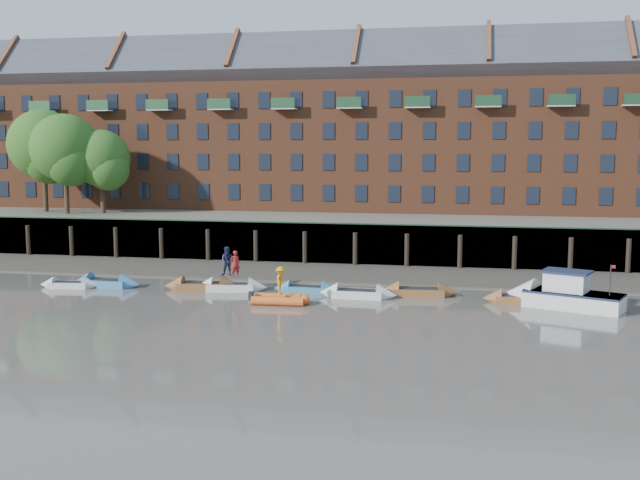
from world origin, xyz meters
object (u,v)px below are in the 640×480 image
(rowboat_0, at_px, (70,285))
(rowboat_7, at_px, (520,299))
(person_rib_crew, at_px, (281,281))
(motor_launch, at_px, (554,294))
(rowboat_2, at_px, (202,286))
(rowboat_5, at_px, (358,294))
(rowboat_1, at_px, (107,283))
(rowboat_3, at_px, (231,287))
(rowboat_4, at_px, (306,289))
(person_rower_a, at_px, (235,264))
(rowboat_6, at_px, (418,292))
(rib_tender, at_px, (282,299))
(person_rower_b, at_px, (228,261))

(rowboat_0, relative_size, rowboat_7, 0.94)
(person_rib_crew, bearing_deg, motor_launch, -81.85)
(rowboat_2, xyz_separation_m, rowboat_5, (10.21, -0.48, -0.01))
(rowboat_1, distance_m, rowboat_3, 8.50)
(rowboat_4, height_order, rowboat_5, rowboat_5)
(rowboat_0, bearing_deg, rowboat_7, -5.71)
(person_rower_a, bearing_deg, person_rib_crew, 109.30)
(rowboat_2, xyz_separation_m, rowboat_7, (19.85, -0.19, -0.03))
(rowboat_0, distance_m, rowboat_6, 22.72)
(rowboat_2, xyz_separation_m, rowboat_3, (1.88, 0.16, -0.01))
(rowboat_1, height_order, rib_tender, rowboat_1)
(rowboat_6, relative_size, person_rower_b, 2.62)
(rowboat_4, bearing_deg, rowboat_5, -14.46)
(rowboat_7, xyz_separation_m, person_rower_a, (-17.67, 0.34, 1.55))
(person_rower_a, height_order, person_rib_crew, person_rower_a)
(rib_tender, distance_m, person_rib_crew, 1.13)
(rowboat_3, distance_m, person_rower_a, 1.56)
(rowboat_0, distance_m, rib_tender, 15.05)
(rowboat_3, height_order, rib_tender, rowboat_3)
(rowboat_1, relative_size, person_rower_b, 2.55)
(motor_launch, bearing_deg, rowboat_2, 19.94)
(rowboat_5, distance_m, motor_launch, 11.53)
(rib_tender, xyz_separation_m, person_rib_crew, (-0.04, -0.03, 1.13))
(rowboat_2, distance_m, rowboat_4, 6.79)
(rowboat_6, distance_m, person_rower_a, 11.75)
(rowboat_4, relative_size, person_rower_a, 2.48)
(rowboat_5, relative_size, rowboat_6, 0.97)
(rowboat_5, height_order, person_rower_a, person_rower_a)
(rowboat_3, xyz_separation_m, rowboat_4, (4.90, 0.33, -0.02))
(rowboat_6, distance_m, rib_tender, 8.68)
(rowboat_0, height_order, rowboat_5, rowboat_5)
(rib_tender, bearing_deg, person_rib_crew, -143.95)
(rowboat_5, bearing_deg, rib_tender, -146.52)
(rowboat_4, relative_size, person_rib_crew, 2.54)
(rowboat_0, height_order, rowboat_4, rowboat_4)
(rowboat_0, distance_m, rowboat_5, 19.04)
(rib_tender, bearing_deg, rowboat_1, 164.50)
(rowboat_0, bearing_deg, rowboat_3, -1.36)
(rowboat_0, distance_m, rowboat_1, 2.36)
(rowboat_3, relative_size, rowboat_4, 1.14)
(rowboat_0, xyz_separation_m, rowboat_1, (2.21, 0.83, 0.04))
(rowboat_6, bearing_deg, rowboat_7, -15.12)
(person_rower_b, bearing_deg, rowboat_0, -177.60)
(rowboat_6, height_order, person_rib_crew, person_rib_crew)
(rowboat_0, height_order, rib_tender, rowboat_0)
(person_rower_a, bearing_deg, rowboat_2, -26.16)
(rowboat_2, height_order, person_rower_b, person_rower_b)
(rib_tender, height_order, motor_launch, motor_launch)
(rowboat_4, bearing_deg, rowboat_7, -1.65)
(rowboat_1, relative_size, rowboat_7, 1.13)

